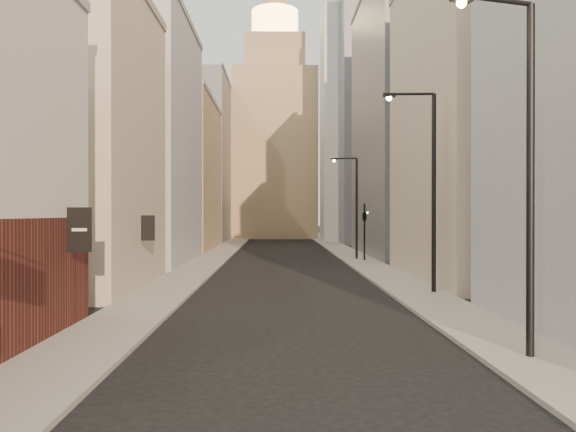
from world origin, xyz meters
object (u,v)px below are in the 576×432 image
object	(u,v)px
clock_tower	(275,135)
streetlamp_mid	(429,179)
white_tower	(349,116)
streetlamp_near	(523,156)
traffic_light_right	(364,217)
streetlamp_far	(354,202)

from	to	relation	value
clock_tower	streetlamp_mid	bearing A→B (deg)	-83.28
white_tower	streetlamp_mid	world-z (taller)	white_tower
clock_tower	white_tower	size ratio (longest dim) A/B	1.08
streetlamp_near	traffic_light_right	size ratio (longest dim) A/B	2.01
streetlamp_near	streetlamp_mid	distance (m)	13.03
streetlamp_mid	traffic_light_right	size ratio (longest dim) A/B	2.06
clock_tower	white_tower	bearing A→B (deg)	-51.84
white_tower	streetlamp_far	xyz separation A→B (m)	(-3.86, -33.44, -13.42)
streetlamp_mid	traffic_light_right	xyz separation A→B (m)	(-0.22, 19.48, -2.02)
streetlamp_mid	streetlamp_far	xyz separation A→B (m)	(-0.92, 21.00, -0.70)
clock_tower	streetlamp_mid	distance (m)	69.91
streetlamp_mid	white_tower	bearing A→B (deg)	90.28
clock_tower	traffic_light_right	xyz separation A→B (m)	(7.84, -48.96, -13.77)
traffic_light_right	streetlamp_mid	bearing A→B (deg)	84.32
streetlamp_far	traffic_light_right	world-z (taller)	streetlamp_far
traffic_light_right	streetlamp_near	bearing A→B (deg)	82.46
traffic_light_right	white_tower	bearing A→B (deg)	-101.50
streetlamp_near	streetlamp_far	xyz separation A→B (m)	(-0.01, 34.00, -0.55)
streetlamp_mid	traffic_light_right	bearing A→B (deg)	94.03
clock_tower	traffic_light_right	distance (m)	51.46
streetlamp_mid	streetlamp_far	world-z (taller)	streetlamp_mid
clock_tower	traffic_light_right	bearing A→B (deg)	-80.91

